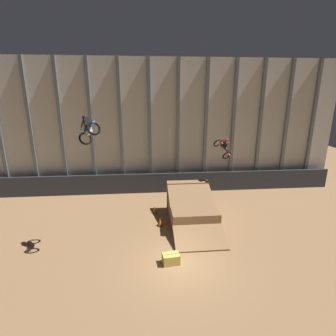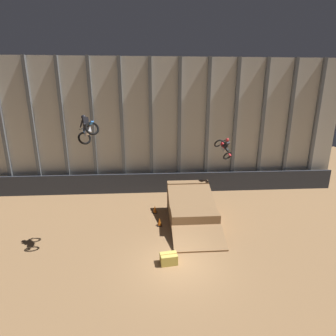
% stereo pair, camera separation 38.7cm
% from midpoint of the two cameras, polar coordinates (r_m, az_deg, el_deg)
% --- Properties ---
extents(ground_plane, '(60.00, 60.00, 0.00)m').
position_cam_midpoint_polar(ground_plane, '(14.92, 2.95, -20.26)').
color(ground_plane, '#9E754C').
extents(arena_back_wall, '(32.00, 0.40, 11.77)m').
position_cam_midpoint_polar(arena_back_wall, '(23.74, -0.18, 8.92)').
color(arena_back_wall, beige).
rests_on(arena_back_wall, ground_plane).
extents(lower_barrier, '(31.36, 0.20, 1.80)m').
position_cam_midpoint_polar(lower_barrier, '(24.02, -0.03, -3.22)').
color(lower_barrier, '#2D333D').
rests_on(lower_barrier, ground_plane).
extents(dirt_ramp, '(3.18, 6.13, 2.43)m').
position_cam_midpoint_polar(dirt_ramp, '(19.05, 5.63, -8.94)').
color(dirt_ramp, '#966F48').
rests_on(dirt_ramp, ground_plane).
extents(rider_bike_left_air, '(1.53, 1.80, 1.67)m').
position_cam_midpoint_polar(rider_bike_left_air, '(14.55, -16.46, 8.07)').
color(rider_bike_left_air, black).
extents(rider_bike_right_air, '(1.30, 1.85, 1.70)m').
position_cam_midpoint_polar(rider_bike_right_air, '(20.30, 12.63, 4.42)').
color(rider_bike_right_air, black).
extents(traffic_cone_near_ramp, '(0.36, 0.36, 0.58)m').
position_cam_midpoint_polar(traffic_cone_near_ramp, '(20.23, -2.32, -8.97)').
color(traffic_cone_near_ramp, black).
rests_on(traffic_cone_near_ramp, ground_plane).
extents(traffic_cone_arena_edge, '(0.36, 0.36, 0.58)m').
position_cam_midpoint_polar(traffic_cone_arena_edge, '(18.40, -1.26, -11.65)').
color(traffic_cone_arena_edge, black).
rests_on(traffic_cone_arena_edge, ground_plane).
extents(hay_bale_trackside, '(0.97, 0.71, 0.57)m').
position_cam_midpoint_polar(hay_bale_trackside, '(14.83, 0.95, -19.15)').
color(hay_bale_trackside, '#CCB751').
rests_on(hay_bale_trackside, ground_plane).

